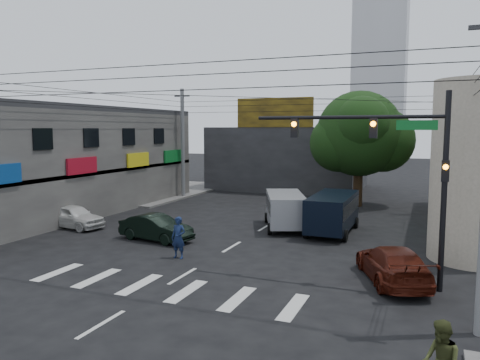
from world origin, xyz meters
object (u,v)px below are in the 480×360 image
Objects in this scene: street_tree at (359,134)px; traffic_officer at (178,238)px; white_compact at (74,216)px; silver_minivan at (285,211)px; traffic_gantry at (396,157)px; navy_van at (333,214)px; utility_pole_far_left at (183,144)px; dark_sedan at (156,228)px; maroon_sedan at (393,264)px; utility_pole_far_right at (454,147)px.

street_tree is 4.55× the size of traffic_officer.
white_compact is 12.57m from silver_minivan.
traffic_gantry is 9.67m from navy_van.
white_compact is at bearing 168.74° from traffic_gantry.
white_compact is (-14.50, -14.36, -4.78)m from street_tree.
street_tree is 1.67× the size of silver_minivan.
utility_pole_far_left is (-18.32, 17.00, -0.23)m from traffic_gantry.
traffic_gantry is at bearing -93.36° from dark_sedan.
white_compact is at bearing 91.64° from dark_sedan.
silver_minivan is 0.95× the size of navy_van.
dark_sedan is at bearing 139.54° from traffic_officer.
silver_minivan is at bearing -70.54° from maroon_sedan.
traffic_gantry reaches higher than white_compact.
traffic_officer is at bearing -102.91° from white_compact.
utility_pole_far_right is at bearing 56.27° from traffic_officer.
utility_pole_far_left is 13.91m from white_compact.
traffic_gantry is at bearing -93.56° from white_compact.
utility_pole_far_right reaches higher than white_compact.
street_tree is 18.42m from traffic_gantry.
traffic_officer is (-11.95, -16.76, -3.64)m from utility_pole_far_right.
street_tree reaches higher than traffic_officer.
silver_minivan reaches higher than maroon_sedan.
traffic_officer is at bearing 139.83° from silver_minivan.
street_tree reaches higher than dark_sedan.
street_tree is 1.59× the size of navy_van.
navy_van is at bearing -115.23° from silver_minivan.
street_tree is 0.95× the size of utility_pole_far_right.
utility_pole_far_left is at bearing 137.14° from traffic_gantry.
traffic_gantry is 13.05m from dark_sedan.
navy_van is (14.53, -8.94, -3.51)m from utility_pole_far_left.
navy_van is (14.53, 4.42, 0.40)m from white_compact.
utility_pole_far_right is 1.68× the size of navy_van.
maroon_sedan is (-2.68, -16.55, -3.90)m from utility_pole_far_right.
maroon_sedan is (18.32, -16.55, -3.90)m from utility_pole_far_left.
silver_minivan is at bearing 86.89° from navy_van.
navy_van is at bearing -84.48° from maroon_sedan.
utility_pole_far_left reaches higher than traffic_gantry.
street_tree reaches higher than maroon_sedan.
utility_pole_far_right is 17.22m from maroon_sedan.
street_tree is 1.67× the size of maroon_sedan.
traffic_gantry is 4.15m from maroon_sedan.
traffic_gantry is 11.23m from silver_minivan.
dark_sedan is 0.83× the size of silver_minivan.
silver_minivan is at bearing -60.90° from white_compact.
dark_sedan is (-12.06, 2.77, -4.15)m from traffic_gantry.
dark_sedan is at bearing 167.05° from traffic_gantry.
maroon_sedan is at bearing -42.09° from utility_pole_far_left.
white_compact is at bearing -30.86° from maroon_sedan.
utility_pole_far_right is at bearing -8.75° from street_tree.
navy_van is at bearing -125.90° from utility_pole_far_right.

